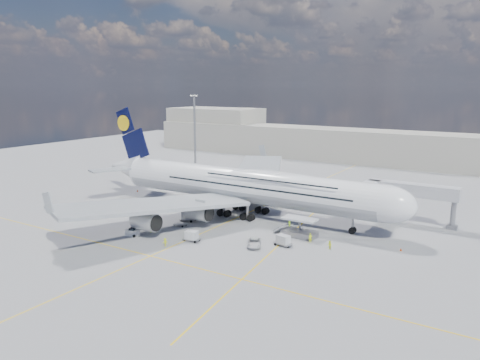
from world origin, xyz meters
The scene contains 31 objects.
ground centered at (0.00, 0.00, 0.00)m, with size 300.00×300.00×0.00m, color gray.
taxi_line_main centered at (0.00, 0.00, 0.01)m, with size 0.25×220.00×0.01m, color yellow.
taxi_line_cross centered at (0.00, -20.00, 0.01)m, with size 120.00×0.25×0.01m, color yellow.
taxi_line_diag centered at (14.00, 10.00, 0.01)m, with size 0.25×100.00×0.01m, color yellow.
airliner centered at (0.26, 10.00, 6.87)m, with size 77.26×79.15×23.71m.
jet_bridge centered at (29.81, 20.94, 6.85)m, with size 18.80×12.10×8.50m.
cargo_loader centered at (16.82, 2.89, 1.25)m, with size 8.53×3.20×3.67m.
light_mast centered at (-40.00, 45.00, 13.21)m, with size 3.00×0.70×25.50m.
terminal centered at (0.00, 95.00, 6.00)m, with size 180.00×16.00×12.00m, color #B2AD9E.
hangar centered at (-70.00, 100.00, 9.00)m, with size 40.00×22.00×18.00m, color #B2AD9E.
dolly_row_a centered at (-15.30, -7.33, 0.95)m, with size 3.12×2.35×1.76m.
dolly_row_b centered at (-7.60, -0.13, 1.15)m, with size 3.79×2.91×2.13m.
dolly_row_c centered at (-6.68, -3.88, 0.29)m, with size 2.87×2.08×0.38m.
dolly_back centered at (-18.62, 1.13, 0.89)m, with size 2.95×2.38×1.65m.
dolly_nose_far centered at (16.69, -3.43, 1.06)m, with size 3.38×2.24×1.98m.
dolly_nose_near centered at (1.15, -10.13, 1.04)m, with size 3.32×2.20×1.94m.
baggage_tug centered at (-10.25, -13.87, 0.71)m, with size 2.81×1.84×1.61m.
catering_truck_inner centered at (-11.27, 27.33, 2.15)m, with size 8.29×5.92×4.56m.
catering_truck_outer centered at (-17.53, 45.82, 2.04)m, with size 7.94×5.25×4.39m.
service_van centered at (12.48, -6.54, 0.70)m, with size 2.31×5.01×1.39m, color silver.
crew_nose centered at (20.15, 0.76, 0.87)m, with size 0.63×0.41×1.73m, color #E9FF1A.
crew_loader centered at (24.56, -0.89, 0.79)m, with size 0.77×0.60×1.58m, color #F2FF1A.
crew_wing centered at (-8.90, -10.20, 0.84)m, with size 0.99×0.41×1.68m, color #BFFB1A.
crew_van centered at (13.10, 6.49, 0.78)m, with size 0.76×0.49×1.56m, color #A9F019.
crew_tug centered at (-1.08, -14.95, 0.77)m, with size 0.99×0.57×1.53m, color #E7F419.
cone_nose centered at (35.37, 5.09, 0.25)m, with size 0.41×0.41×0.52m.
cone_wing_left_inner centered at (-2.68, 24.57, 0.27)m, with size 0.43×0.43×0.55m.
cone_wing_left_outer centered at (-14.43, 37.70, 0.28)m, with size 0.45×0.45×0.57m.
cone_wing_right_inner centered at (-12.70, -4.58, 0.25)m, with size 0.41×0.41×0.52m.
cone_wing_right_outer centered at (-15.54, -7.56, 0.27)m, with size 0.44×0.44×0.56m.
cone_tail centered at (-36.43, 14.47, 0.27)m, with size 0.44×0.44×0.56m.
Camera 1 is at (52.59, -75.50, 28.49)m, focal length 35.00 mm.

